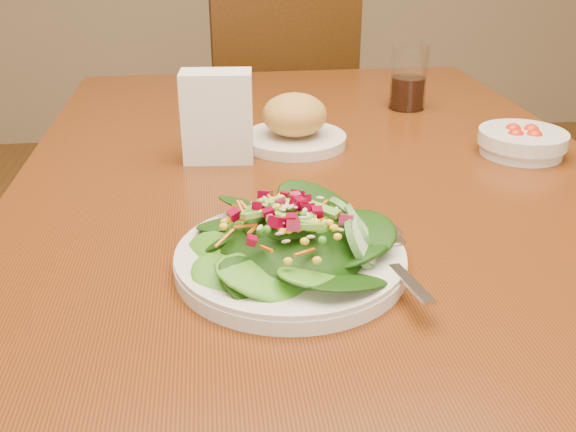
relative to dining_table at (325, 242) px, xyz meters
name	(u,v)px	position (x,y,z in m)	size (l,w,h in m)	color
dining_table	(325,242)	(0.00, 0.00, 0.00)	(0.90, 1.40, 0.75)	#612D0F
chair_far	(276,134)	(0.03, 1.01, -0.16)	(0.49, 0.49, 0.92)	#44230B
salad_plate	(299,246)	(-0.08, -0.24, 0.13)	(0.26, 0.25, 0.07)	silver
bread_plate	(295,124)	(-0.03, 0.16, 0.14)	(0.17, 0.17, 0.09)	silver
tomato_bowl	(522,142)	(0.33, 0.07, 0.12)	(0.14, 0.14, 0.05)	silver
drinking_glass	(408,82)	(0.22, 0.35, 0.15)	(0.07, 0.07, 0.12)	silver
napkin_holder	(217,114)	(-0.15, 0.11, 0.17)	(0.11, 0.07, 0.14)	white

